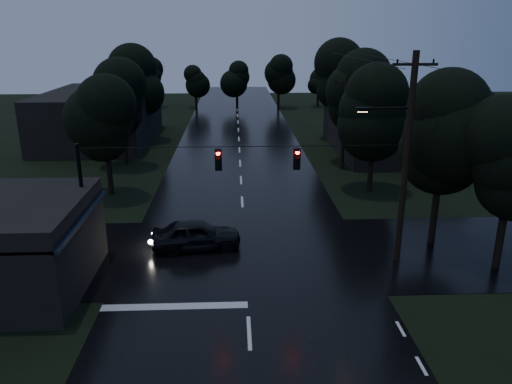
{
  "coord_description": "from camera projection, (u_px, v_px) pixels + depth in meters",
  "views": [
    {
      "loc": [
        -0.45,
        -11.13,
        10.83
      ],
      "look_at": [
        0.69,
        14.91,
        2.35
      ],
      "focal_mm": 35.0,
      "sensor_mm": 36.0,
      "label": 1
    }
  ],
  "objects": [
    {
      "name": "building_far_right",
      "position": [
        390.0,
        128.0,
        46.15
      ],
      "size": [
        10.0,
        14.0,
        4.4
      ],
      "primitive_type": "cube",
      "color": "black",
      "rests_on": "ground"
    },
    {
      "name": "anchor_pole_left",
      "position": [
        84.0,
        207.0,
        23.15
      ],
      "size": [
        0.18,
        0.18,
        6.0
      ],
      "primitive_type": "cylinder",
      "color": "black",
      "rests_on": "ground"
    },
    {
      "name": "building_far_left",
      "position": [
        101.0,
        116.0,
        50.58
      ],
      "size": [
        10.0,
        16.0,
        5.0
      ],
      "primitive_type": "cube",
      "color": "black",
      "rests_on": "ground"
    },
    {
      "name": "tree_right_b",
      "position": [
        356.0,
        92.0,
        40.99
      ],
      "size": [
        4.48,
        4.48,
        9.44
      ],
      "color": "black",
      "rests_on": "ground"
    },
    {
      "name": "span_signals",
      "position": [
        257.0,
        158.0,
        22.78
      ],
      "size": [
        15.0,
        0.37,
        1.12
      ],
      "color": "black",
      "rests_on": "ground"
    },
    {
      "name": "tree_left_b",
      "position": [
        121.0,
        98.0,
        40.3
      ],
      "size": [
        4.2,
        4.2,
        8.85
      ],
      "color": "black",
      "rests_on": "ground"
    },
    {
      "name": "utility_pole_far",
      "position": [
        344.0,
        122.0,
        39.69
      ],
      "size": [
        2.0,
        0.3,
        7.5
      ],
      "color": "black",
      "rests_on": "ground"
    },
    {
      "name": "tree_left_a",
      "position": [
        105.0,
        119.0,
        32.84
      ],
      "size": [
        3.92,
        3.92,
        8.26
      ],
      "color": "black",
      "rests_on": "ground"
    },
    {
      "name": "tree_corner_near",
      "position": [
        444.0,
        132.0,
        24.85
      ],
      "size": [
        4.48,
        4.48,
        9.44
      ],
      "color": "black",
      "rests_on": "ground"
    },
    {
      "name": "tree_right_c",
      "position": [
        339.0,
        76.0,
        50.4
      ],
      "size": [
        4.76,
        4.76,
        10.03
      ],
      "color": "black",
      "rests_on": "ground"
    },
    {
      "name": "car",
      "position": [
        196.0,
        235.0,
        25.72
      ],
      "size": [
        4.75,
        2.36,
        1.55
      ],
      "primitive_type": "imported",
      "rotation": [
        0.0,
        0.0,
        1.69
      ],
      "color": "black",
      "rests_on": "ground"
    },
    {
      "name": "tree_left_c",
      "position": [
        136.0,
        81.0,
        49.66
      ],
      "size": [
        4.48,
        4.48,
        9.44
      ],
      "color": "black",
      "rests_on": "ground"
    },
    {
      "name": "cross_street",
      "position": [
        245.0,
        254.0,
        25.34
      ],
      "size": [
        60.0,
        9.0,
        0.02
      ],
      "primitive_type": "cube",
      "color": "black",
      "rests_on": "ground"
    },
    {
      "name": "tree_right_a",
      "position": [
        375.0,
        111.0,
        33.48
      ],
      "size": [
        4.2,
        4.2,
        8.85
      ],
      "color": "black",
      "rests_on": "ground"
    },
    {
      "name": "main_road",
      "position": [
        240.0,
        164.0,
        42.44
      ],
      "size": [
        12.0,
        120.0,
        0.02
      ],
      "primitive_type": "cube",
      "color": "black",
      "rests_on": "ground"
    },
    {
      "name": "utility_pole_main",
      "position": [
        404.0,
        156.0,
        23.07
      ],
      "size": [
        3.5,
        0.3,
        10.0
      ],
      "color": "black",
      "rests_on": "ground"
    }
  ]
}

